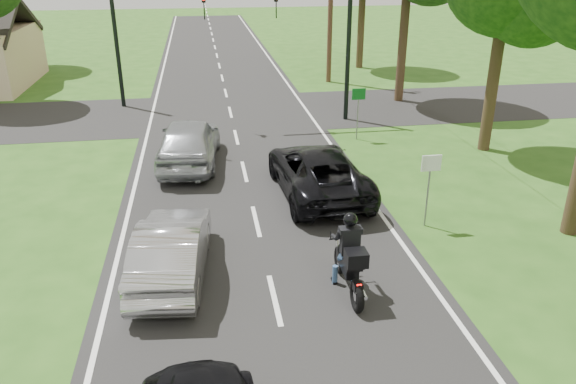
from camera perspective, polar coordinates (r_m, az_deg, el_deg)
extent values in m
plane|color=#254C15|center=(12.77, -1.37, -10.90)|extent=(140.00, 140.00, 0.00)
cube|color=black|center=(21.74, -4.90, 3.97)|extent=(8.00, 100.00, 0.01)
cube|color=black|center=(27.46, -5.88, 8.06)|extent=(60.00, 7.00, 0.01)
torus|color=black|center=(13.65, 5.27, -6.84)|extent=(0.15, 0.69, 0.69)
torus|color=black|center=(12.37, 7.02, -10.43)|extent=(0.17, 0.75, 0.75)
cube|color=black|center=(12.93, 6.04, -7.13)|extent=(0.29, 0.99, 0.31)
sphere|color=black|center=(13.05, 5.79, -5.85)|extent=(0.35, 0.35, 0.35)
cube|color=black|center=(12.53, 6.50, -7.22)|extent=(0.36, 0.57, 0.10)
cube|color=#FF0C07|center=(12.10, 7.24, -9.41)|extent=(0.10, 0.03, 0.05)
cylinder|color=silver|center=(12.68, 7.37, -9.65)|extent=(0.09, 0.83, 0.09)
cylinder|color=black|center=(13.14, 5.60, -4.69)|extent=(0.65, 0.04, 0.04)
cube|color=black|center=(12.11, 6.94, -6.68)|extent=(0.46, 0.42, 0.33)
cube|color=black|center=(12.49, 6.34, -4.97)|extent=(0.42, 0.23, 0.63)
sphere|color=black|center=(12.33, 6.36, -2.80)|extent=(0.31, 0.31, 0.31)
cylinder|color=navy|center=(13.25, 4.79, -8.37)|extent=(0.13, 0.13, 0.47)
cylinder|color=navy|center=(13.35, 6.72, -8.18)|extent=(0.13, 0.13, 0.47)
imported|color=black|center=(17.79, 3.04, 2.14)|extent=(2.78, 5.53, 1.50)
imported|color=#AEAEB3|center=(13.56, -11.72, -5.65)|extent=(1.94, 4.46, 1.43)
imported|color=#A2A6AA|center=(20.57, -10.02, 5.09)|extent=(2.51, 5.20, 1.71)
cylinder|color=black|center=(25.68, 6.12, 13.83)|extent=(0.20, 0.20, 6.00)
imported|color=black|center=(24.79, -1.22, 18.39)|extent=(0.16, 0.36, 1.00)
imported|color=black|center=(24.57, -8.53, 18.11)|extent=(0.16, 0.36, 1.00)
cylinder|color=black|center=(29.04, -17.00, 14.08)|extent=(0.20, 0.20, 6.00)
cylinder|color=slate|center=(16.01, 14.01, -0.12)|extent=(0.05, 0.05, 2.00)
cube|color=silver|center=(15.66, 14.37, 2.86)|extent=(0.55, 0.04, 0.45)
cylinder|color=slate|center=(23.20, 7.07, 7.70)|extent=(0.05, 0.05, 2.00)
cube|color=#0C591E|center=(22.95, 7.20, 9.85)|extent=(0.55, 0.04, 0.45)
cylinder|color=#332316|center=(22.69, 20.19, 11.16)|extent=(0.44, 0.44, 5.88)
cylinder|color=#332316|center=(29.52, 11.67, 15.71)|extent=(0.44, 0.44, 7.00)
cylinder|color=#332316|center=(38.18, 7.48, 17.19)|extent=(0.44, 0.44, 6.44)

